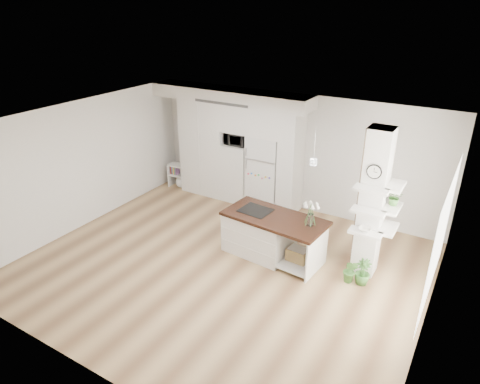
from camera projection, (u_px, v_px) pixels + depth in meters
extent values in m
cube|color=tan|center=(223.00, 265.00, 8.01)|extent=(7.00, 6.00, 0.01)
cube|color=white|center=(220.00, 125.00, 6.90)|extent=(7.00, 6.00, 0.04)
cube|color=silver|center=(293.00, 152.00, 9.80)|extent=(7.00, 0.04, 2.70)
cube|color=silver|center=(85.00, 293.00, 5.11)|extent=(7.00, 0.04, 2.70)
cube|color=silver|center=(84.00, 164.00, 9.09)|extent=(0.04, 6.00, 2.70)
cube|color=silver|center=(437.00, 257.00, 5.82)|extent=(0.04, 6.00, 2.70)
cube|color=white|center=(207.00, 147.00, 10.64)|extent=(1.20, 0.65, 2.40)
cube|color=white|center=(238.00, 172.00, 10.41)|extent=(0.65, 0.65, 1.42)
cube|color=white|center=(238.00, 117.00, 9.84)|extent=(0.65, 0.65, 0.65)
cube|color=white|center=(267.00, 121.00, 9.49)|extent=(0.85, 0.65, 0.65)
cube|color=white|center=(291.00, 163.00, 9.56)|extent=(0.40, 0.65, 2.40)
cube|color=silver|center=(229.00, 96.00, 9.73)|extent=(4.00, 0.70, 0.30)
cube|color=#262626|center=(221.00, 103.00, 9.51)|extent=(1.40, 0.04, 0.06)
cube|color=silver|center=(266.00, 171.00, 10.00)|extent=(0.78, 0.66, 1.75)
cube|color=#B2B2B7|center=(259.00, 161.00, 9.58)|extent=(0.78, 0.01, 0.03)
cube|color=silver|center=(372.00, 204.00, 7.32)|extent=(0.40, 0.40, 2.70)
cube|color=tan|center=(360.00, 201.00, 7.42)|extent=(0.02, 0.40, 2.70)
cube|color=tan|center=(376.00, 200.00, 7.48)|extent=(0.40, 0.02, 2.70)
cylinder|color=black|center=(374.00, 172.00, 6.88)|extent=(0.25, 0.03, 0.25)
cylinder|color=white|center=(374.00, 172.00, 6.87)|extent=(0.21, 0.01, 0.21)
plane|color=white|center=(441.00, 237.00, 6.00)|extent=(0.00, 2.40, 2.40)
cylinder|color=white|center=(320.00, 176.00, 6.46)|extent=(0.12, 0.12, 0.10)
cube|color=white|center=(259.00, 233.00, 8.30)|extent=(1.32, 0.92, 0.81)
cube|color=white|center=(300.00, 262.00, 7.94)|extent=(0.74, 0.87, 0.04)
cube|color=white|center=(317.00, 253.00, 7.64)|extent=(0.10, 0.82, 0.81)
cube|color=#33190F|center=(275.00, 218.00, 7.94)|extent=(2.00, 1.08, 0.06)
cube|color=black|center=(255.00, 210.00, 8.16)|extent=(0.62, 0.53, 0.01)
cube|color=tan|center=(298.00, 254.00, 7.91)|extent=(0.41, 0.32, 0.24)
cylinder|color=white|center=(310.00, 220.00, 7.60)|extent=(0.12, 0.12, 0.22)
cube|color=white|center=(171.00, 174.00, 11.35)|extent=(0.04, 0.30, 0.62)
cube|color=white|center=(187.00, 178.00, 11.13)|extent=(0.04, 0.30, 0.62)
cube|color=white|center=(178.00, 165.00, 11.12)|extent=(0.54, 0.33, 0.03)
cube|color=white|center=(179.00, 175.00, 11.23)|extent=(0.51, 0.32, 0.03)
sphere|color=silver|center=(181.00, 182.00, 11.28)|extent=(0.30, 0.30, 0.30)
imported|color=#3A712D|center=(350.00, 271.00, 7.44)|extent=(0.30, 0.26, 0.47)
imported|color=#3A712D|center=(363.00, 272.00, 7.41)|extent=(0.34, 0.34, 0.48)
imported|color=#2D2D2D|center=(237.00, 139.00, 10.01)|extent=(0.54, 0.37, 0.30)
imported|color=#3A712D|center=(395.00, 197.00, 7.17)|extent=(0.27, 0.23, 0.30)
imported|color=white|center=(365.00, 229.00, 7.23)|extent=(0.22, 0.22, 0.05)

